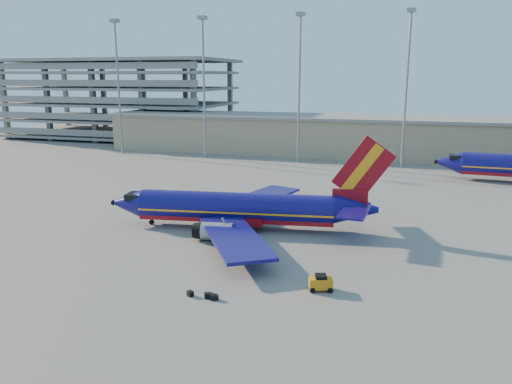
{
  "coord_description": "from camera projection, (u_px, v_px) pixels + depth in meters",
  "views": [
    {
      "loc": [
        15.53,
        -51.18,
        16.94
      ],
      "look_at": [
        -0.51,
        1.96,
        4.0
      ],
      "focal_mm": 35.0,
      "sensor_mm": 36.0,
      "label": 1
    }
  ],
  "objects": [
    {
      "name": "terminal_building",
      "position": [
        379.0,
        137.0,
        106.22
      ],
      "size": [
        122.0,
        16.0,
        8.5
      ],
      "color": "gray",
      "rests_on": "ground"
    },
    {
      "name": "aircraft_main",
      "position": [
        243.0,
        209.0,
        56.24
      ],
      "size": [
        32.0,
        30.58,
        10.87
      ],
      "rotation": [
        0.0,
        0.0,
        0.14
      ],
      "color": "navy",
      "rests_on": "ground"
    },
    {
      "name": "light_mast_row",
      "position": [
        352.0,
        73.0,
        93.43
      ],
      "size": [
        101.6,
        1.6,
        28.65
      ],
      "color": "gray",
      "rests_on": "ground"
    },
    {
      "name": "baggage_tug",
      "position": [
        321.0,
        282.0,
        40.21
      ],
      "size": [
        2.12,
        1.64,
        1.34
      ],
      "rotation": [
        0.0,
        0.0,
        0.3
      ],
      "color": "orange",
      "rests_on": "ground"
    },
    {
      "name": "parking_garage",
      "position": [
        121.0,
        95.0,
        139.76
      ],
      "size": [
        62.0,
        32.0,
        21.4
      ],
      "color": "slate",
      "rests_on": "ground"
    },
    {
      "name": "luggage_pile",
      "position": [
        206.0,
        296.0,
        38.9
      ],
      "size": [
        2.72,
        0.64,
        0.45
      ],
      "color": "black",
      "rests_on": "ground"
    },
    {
      "name": "ground",
      "position": [
        255.0,
        231.0,
        55.94
      ],
      "size": [
        220.0,
        220.0,
        0.0
      ],
      "primitive_type": "plane",
      "color": "slate",
      "rests_on": "ground"
    }
  ]
}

